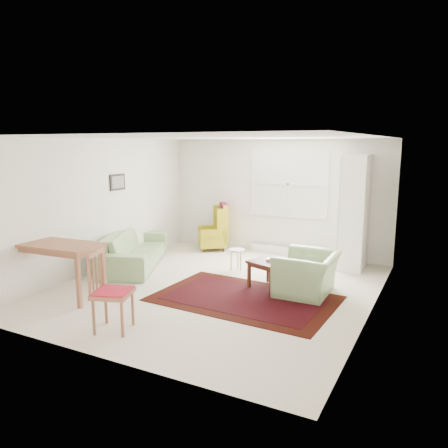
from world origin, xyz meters
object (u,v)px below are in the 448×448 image
at_px(cabinet, 355,212).
at_px(armchair, 307,270).
at_px(coffee_table, 270,274).
at_px(stool, 237,259).
at_px(sofa, 134,242).
at_px(wingback_chair, 212,227).
at_px(desk_chair, 113,291).
at_px(desk, 60,270).

bearing_deg(cabinet, armchair, -101.65).
height_order(coffee_table, stool, coffee_table).
bearing_deg(sofa, wingback_chair, -46.21).
xyz_separation_m(cabinet, desk_chair, (-2.17, -4.44, -0.57)).
xyz_separation_m(sofa, desk, (0.10, -1.97, -0.04)).
height_order(sofa, desk, sofa).
relative_size(coffee_table, stool, 1.42).
relative_size(sofa, desk, 1.71).
height_order(stool, desk_chair, desk_chair).
relative_size(armchair, cabinet, 0.47).
height_order(coffee_table, desk, desk).
bearing_deg(armchair, desk, -61.83).
bearing_deg(coffee_table, stool, 143.25).
relative_size(stool, desk, 0.30).
height_order(wingback_chair, desk, wingback_chair).
xyz_separation_m(armchair, stool, (-1.61, 0.71, -0.20)).
height_order(stool, desk, desk).
distance_m(wingback_chair, desk, 3.90).
bearing_deg(sofa, coffee_table, -116.19).
relative_size(sofa, armchair, 2.25).
distance_m(armchair, desk_chair, 3.12).
relative_size(sofa, coffee_table, 4.00).
bearing_deg(cabinet, wingback_chair, 178.55).
bearing_deg(stool, desk, -124.95).
distance_m(armchair, coffee_table, 0.66).
bearing_deg(stool, coffee_table, -36.75).
bearing_deg(desk_chair, cabinet, -44.84).
xyz_separation_m(sofa, stool, (1.94, 0.66, -0.27)).
xyz_separation_m(armchair, coffee_table, (-0.64, -0.02, -0.17)).
bearing_deg(coffee_table, desk, -145.80).
distance_m(coffee_table, desk, 3.40).
xyz_separation_m(desk, desk_chair, (1.63, -0.60, 0.10)).
height_order(armchair, wingback_chair, wingback_chair).
bearing_deg(sofa, desk, 157.97).
distance_m(armchair, stool, 1.77).
relative_size(desk, desk_chair, 1.29).
bearing_deg(coffee_table, sofa, 178.72).
distance_m(cabinet, desk, 5.44).
bearing_deg(desk_chair, desk, 50.83).
distance_m(stool, desk, 3.22).
relative_size(armchair, coffee_table, 1.77).
bearing_deg(armchair, desk_chair, -36.79).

